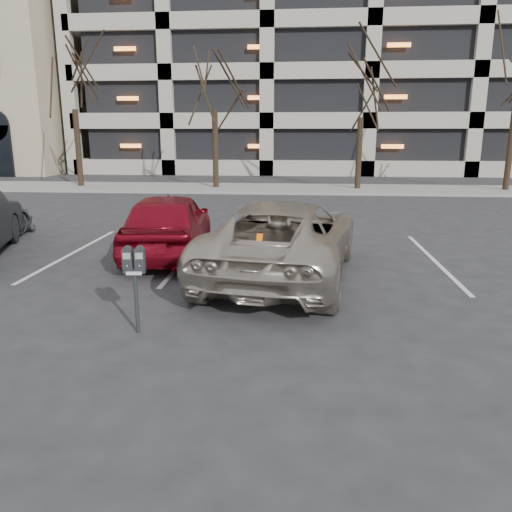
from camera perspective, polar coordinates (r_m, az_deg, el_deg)
The scene contains 10 objects.
ground at distance 9.35m, azimuth -2.29°, elevation -3.48°, with size 140.00×140.00×0.00m, color #28282B.
sidewalk at distance 25.03m, azimuth 2.28°, elevation 7.70°, with size 80.00×4.00×0.12m, color gray.
stall_lines at distance 11.77m, azimuth -7.68°, elevation 0.11°, with size 16.90×5.20×0.00m.
parking_garage at distance 44.52m, azimuth 20.43°, elevation 21.54°, with size 52.00×20.00×19.00m.
tree_a at distance 27.44m, azimuth -20.43°, elevation 20.39°, with size 3.80×3.80×8.64m.
tree_b at distance 25.42m, azimuth -4.87°, elevation 21.68°, with size 3.78×3.78×8.60m.
tree_c at distance 25.17m, azimuth 12.14°, elevation 20.04°, with size 3.40×3.40×7.72m.
parking_meter at distance 7.17m, azimuth -13.73°, elevation -1.37°, with size 0.33×0.16×1.25m.
suv_silver at distance 9.84m, azimuth 3.12°, elevation 1.97°, with size 3.32×5.79×1.53m.
car_red at distance 11.75m, azimuth -10.00°, elevation 3.68°, with size 1.76×4.38×1.49m, color maroon.
Camera 1 is at (1.13, -8.85, 2.81)m, focal length 35.00 mm.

